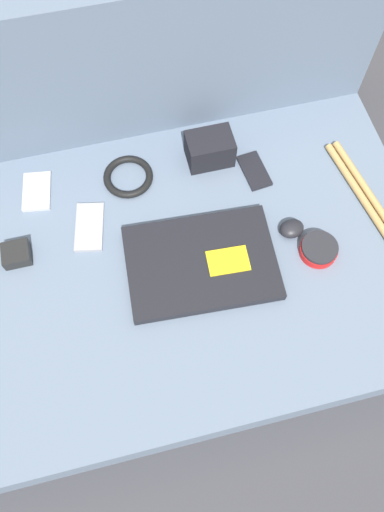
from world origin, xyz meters
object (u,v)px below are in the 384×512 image
at_px(laptop, 201,263).
at_px(speaker_puck, 319,249).
at_px(camera_pouch, 210,149).
at_px(phone_small, 89,227).
at_px(phone_black, 37,191).
at_px(charger_brick, 16,254).
at_px(computer_mouse, 292,229).
at_px(phone_silver, 254,171).

relative_size(laptop, speaker_puck, 4.02).
xyz_separation_m(laptop, camera_pouch, (0.09, 0.27, 0.03)).
bearing_deg(phone_small, laptop, -22.07).
distance_m(phone_black, charger_brick, 0.17).
xyz_separation_m(laptop, speaker_puck, (0.26, -0.03, 0.00)).
xyz_separation_m(laptop, phone_small, (-0.23, 0.15, -0.01)).
bearing_deg(speaker_puck, laptop, 173.27).
bearing_deg(laptop, phone_black, 144.02).
distance_m(computer_mouse, charger_brick, 0.62).
height_order(computer_mouse, charger_brick, same).
xyz_separation_m(camera_pouch, charger_brick, (-0.48, -0.16, -0.02)).
distance_m(phone_black, phone_small, 0.16).
xyz_separation_m(phone_silver, camera_pouch, (-0.10, 0.06, 0.03)).
relative_size(computer_mouse, charger_brick, 1.07).
height_order(computer_mouse, phone_silver, computer_mouse).
height_order(computer_mouse, speaker_puck, computer_mouse).
bearing_deg(camera_pouch, charger_brick, -161.92).
relative_size(speaker_puck, phone_silver, 0.79).
bearing_deg(computer_mouse, phone_silver, 91.11).
bearing_deg(computer_mouse, phone_small, 155.26).
distance_m(phone_silver, charger_brick, 0.58).
relative_size(computer_mouse, phone_black, 0.57).
height_order(laptop, speaker_puck, speaker_puck).
height_order(speaker_puck, charger_brick, charger_brick).
height_order(phone_silver, camera_pouch, camera_pouch).
bearing_deg(laptop, phone_silver, 52.10).
relative_size(phone_silver, charger_brick, 1.79).
bearing_deg(camera_pouch, computer_mouse, -61.63).
relative_size(phone_black, charger_brick, 1.87).
relative_size(phone_black, camera_pouch, 1.02).
bearing_deg(charger_brick, phone_small, 11.97).
distance_m(laptop, phone_silver, 0.28).
distance_m(phone_black, camera_pouch, 0.42).
bearing_deg(phone_small, phone_silver, 19.63).
relative_size(laptop, camera_pouch, 3.09).
height_order(speaker_puck, phone_small, speaker_puck).
bearing_deg(computer_mouse, camera_pouch, 108.56).
bearing_deg(phone_small, speaker_puck, -8.82).
bearing_deg(camera_pouch, phone_small, -158.85).
bearing_deg(laptop, computer_mouse, 12.00).
bearing_deg(phone_black, camera_pouch, 8.15).
xyz_separation_m(laptop, computer_mouse, (0.22, 0.03, 0.00)).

